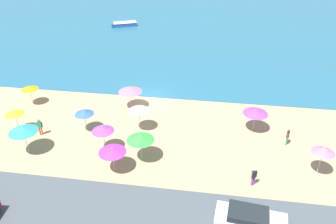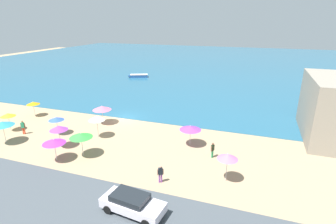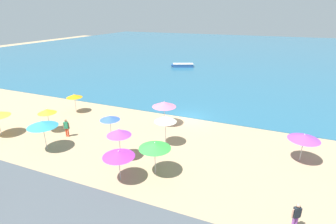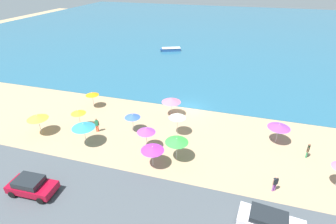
{
  "view_description": "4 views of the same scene",
  "coord_description": "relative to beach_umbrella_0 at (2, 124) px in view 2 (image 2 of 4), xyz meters",
  "views": [
    {
      "loc": [
        6.38,
        -31.8,
        17.78
      ],
      "look_at": [
        2.58,
        -5.68,
        1.7
      ],
      "focal_mm": 35.0,
      "sensor_mm": 36.0,
      "label": 1
    },
    {
      "loc": [
        16.94,
        -30.3,
        12.99
      ],
      "look_at": [
        6.28,
        0.35,
        1.59
      ],
      "focal_mm": 28.0,
      "sensor_mm": 36.0,
      "label": 2
    },
    {
      "loc": [
        8.1,
        -25.22,
        10.87
      ],
      "look_at": [
        -1.87,
        -1.5,
        0.96
      ],
      "focal_mm": 28.0,
      "sensor_mm": 36.0,
      "label": 3
    },
    {
      "loc": [
        6.14,
        -30.79,
        16.69
      ],
      "look_at": [
        -1.61,
        -4.76,
        1.68
      ],
      "focal_mm": 28.0,
      "sensor_mm": 36.0,
      "label": 4
    }
  ],
  "objects": [
    {
      "name": "beach_umbrella_4",
      "position": [
        -2.49,
        2.82,
        -0.25
      ],
      "size": [
        1.71,
        1.71,
        2.36
      ],
      "color": "#B2B2B7",
      "rests_on": "ground_plane"
    },
    {
      "name": "bather_2",
      "position": [
        18.96,
        -1.36,
        -1.44
      ],
      "size": [
        0.49,
        0.38,
        1.62
      ],
      "color": "purple",
      "rests_on": "ground_plane"
    },
    {
      "name": "bather_1",
      "position": [
        22.34,
        4.34,
        -1.44
      ],
      "size": [
        0.31,
        0.55,
        1.61
      ],
      "color": "#35995F",
      "rests_on": "ground_plane"
    },
    {
      "name": "skiff_nearshore",
      "position": [
        -1.21,
        37.2,
        -1.94
      ],
      "size": [
        4.64,
        3.1,
        0.69
      ],
      "color": "#295594",
      "rests_on": "sea"
    },
    {
      "name": "beach_umbrella_2",
      "position": [
        7.02,
        8.66,
        -0.16
      ],
      "size": [
        2.42,
        2.42,
        2.5
      ],
      "color": "#B2B2B7",
      "rests_on": "ground_plane"
    },
    {
      "name": "bather_0",
      "position": [
        -0.12,
        2.58,
        -1.38
      ],
      "size": [
        0.54,
        0.33,
        1.71
      ],
      "color": "#EB4928",
      "rests_on": "ground_plane"
    },
    {
      "name": "beach_umbrella_10",
      "position": [
        19.55,
        6.21,
        -0.27
      ],
      "size": [
        2.33,
        2.33,
        2.34
      ],
      "color": "#B2B2B7",
      "rests_on": "ground_plane"
    },
    {
      "name": "beach_umbrella_9",
      "position": [
        8.84,
        4.77,
        0.05
      ],
      "size": [
        1.91,
        1.91,
        2.72
      ],
      "color": "#B2B2B7",
      "rests_on": "ground_plane"
    },
    {
      "name": "sea",
      "position": [
        8.86,
        66.23,
        -2.31
      ],
      "size": [
        150.0,
        110.0,
        0.05
      ],
      "primitive_type": "cube",
      "color": "#255D7B",
      "rests_on": "ground_plane"
    },
    {
      "name": "coastal_road",
      "position": [
        8.86,
        -6.77,
        -2.31
      ],
      "size": [
        80.0,
        8.0,
        0.06
      ],
      "primitive_type": "cube",
      "color": "#454C53",
      "rests_on": "ground_plane"
    },
    {
      "name": "beach_umbrella_7",
      "position": [
        9.93,
        0.37,
        -0.1
      ],
      "size": [
        2.27,
        2.27,
        2.51
      ],
      "color": "#B2B2B7",
      "rests_on": "ground_plane"
    },
    {
      "name": "beach_umbrella_1",
      "position": [
        -3.76,
        7.94,
        -0.4
      ],
      "size": [
        1.76,
        1.76,
        2.18
      ],
      "color": "#B2B2B7",
      "rests_on": "ground_plane"
    },
    {
      "name": "beach_umbrella_5",
      "position": [
        6.51,
        1.2,
        -0.08
      ],
      "size": [
        1.89,
        1.89,
        2.58
      ],
      "color": "#B2B2B7",
      "rests_on": "ground_plane"
    },
    {
      "name": "beach_umbrella_3",
      "position": [
        24.15,
        0.71,
        -0.02
      ],
      "size": [
        1.74,
        1.74,
        2.62
      ],
      "color": "#B2B2B7",
      "rests_on": "ground_plane"
    },
    {
      "name": "beach_umbrella_0",
      "position": [
        0.0,
        0.0,
        0.0
      ],
      "size": [
        2.43,
        2.43,
        2.64
      ],
      "color": "#B2B2B7",
      "rests_on": "ground_plane"
    },
    {
      "name": "beach_umbrella_11",
      "position": [
        8.04,
        -1.26,
        -0.31
      ],
      "size": [
        2.18,
        2.18,
        2.3
      ],
      "color": "#B2B2B7",
      "rests_on": "ground_plane"
    },
    {
      "name": "beach_umbrella_6",
      "position": [
        3.81,
        3.89,
        -0.35
      ],
      "size": [
        1.79,
        1.79,
        2.25
      ],
      "color": "#B2B2B7",
      "rests_on": "ground_plane"
    },
    {
      "name": "ground_plane",
      "position": [
        8.86,
        11.23,
        -2.34
      ],
      "size": [
        160.0,
        160.0,
        0.0
      ],
      "primitive_type": "plane",
      "color": "tan"
    },
    {
      "name": "parked_car_0",
      "position": [
        18.4,
        -5.5,
        -1.51
      ],
      "size": [
        4.75,
        2.36,
        1.43
      ],
      "color": "silver",
      "rests_on": "coastal_road"
    }
  ]
}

